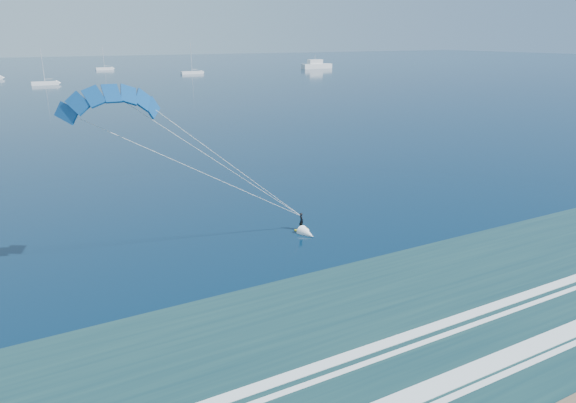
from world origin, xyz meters
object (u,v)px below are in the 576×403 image
(kitesurfer_rig, at_px, (220,164))
(sailboat_5, at_px, (192,72))
(sailboat_3, at_px, (45,83))
(sailboat_4, at_px, (105,69))
(motor_yacht, at_px, (316,65))

(kitesurfer_rig, relative_size, sailboat_5, 1.53)
(kitesurfer_rig, height_order, sailboat_3, kitesurfer_rig)
(sailboat_4, distance_m, sailboat_5, 54.97)
(kitesurfer_rig, height_order, motor_yacht, kitesurfer_rig)
(kitesurfer_rig, xyz_separation_m, sailboat_4, (31.23, 234.92, -6.49))
(kitesurfer_rig, relative_size, sailboat_4, 1.80)
(sailboat_3, bearing_deg, kitesurfer_rig, -89.76)
(sailboat_3, bearing_deg, motor_yacht, 14.96)
(kitesurfer_rig, height_order, sailboat_4, kitesurfer_rig)
(sailboat_3, relative_size, sailboat_4, 1.06)
(kitesurfer_rig, bearing_deg, sailboat_4, 82.43)
(motor_yacht, bearing_deg, sailboat_4, 157.80)
(sailboat_3, bearing_deg, sailboat_5, 23.98)
(kitesurfer_rig, xyz_separation_m, sailboat_5, (59.98, 188.08, -6.48))
(motor_yacht, bearing_deg, sailboat_5, -173.81)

